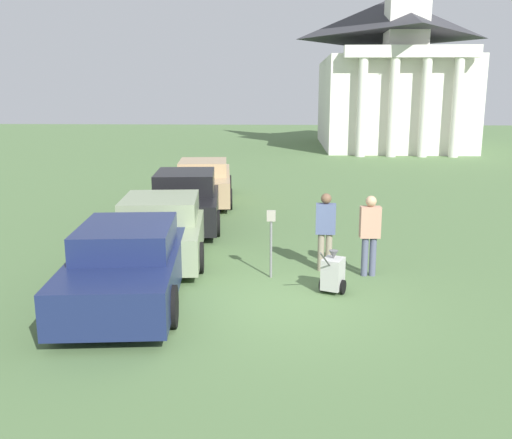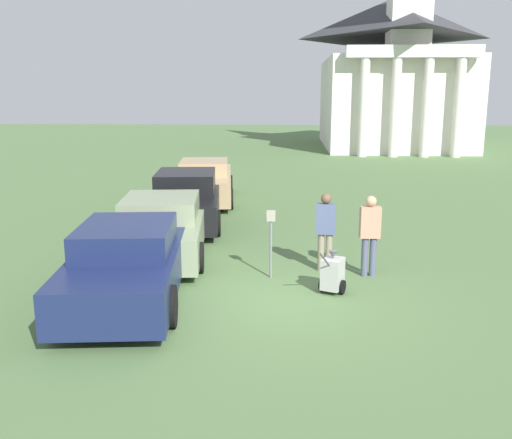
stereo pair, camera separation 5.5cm
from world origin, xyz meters
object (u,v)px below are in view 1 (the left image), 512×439
(parked_car_sage, at_px, (162,227))
(church, at_px, (391,67))
(parked_car_navy, at_px, (130,261))
(parked_car_tan, at_px, (204,182))
(parked_car_black, at_px, (186,200))
(parking_meter, at_px, (271,231))
(person_worker, at_px, (325,227))
(equipment_cart, at_px, (333,273))
(person_supervisor, at_px, (370,231))

(parked_car_sage, relative_size, church, 0.24)
(parked_car_sage, distance_m, church, 30.78)
(parked_car_navy, relative_size, church, 0.25)
(parked_car_tan, relative_size, church, 0.25)
(parked_car_navy, bearing_deg, parked_car_black, 83.96)
(parking_meter, distance_m, church, 31.51)
(parked_car_black, distance_m, church, 27.73)
(parked_car_tan, xyz_separation_m, person_worker, (3.78, -7.99, 0.27))
(parked_car_navy, height_order, parked_car_tan, parked_car_tan)
(parking_meter, height_order, church, church)
(parked_car_navy, height_order, equipment_cart, parked_car_navy)
(parked_car_navy, distance_m, parked_car_black, 6.14)
(parked_car_black, bearing_deg, person_worker, -55.19)
(parked_car_sage, relative_size, parked_car_tan, 0.96)
(person_worker, bearing_deg, parked_car_sage, -13.13)
(parked_car_navy, relative_size, equipment_cart, 5.34)
(parked_car_sage, height_order, parked_car_tan, parked_car_tan)
(parking_meter, distance_m, person_worker, 1.27)
(parked_car_tan, height_order, church, church)
(parked_car_sage, bearing_deg, person_worker, -21.88)
(person_supervisor, bearing_deg, equipment_cart, 49.84)
(person_supervisor, relative_size, church, 0.08)
(parked_car_tan, distance_m, equipment_cart, 10.15)
(parking_meter, bearing_deg, person_supervisor, 6.58)
(parked_car_black, relative_size, parked_car_tan, 1.02)
(parked_car_black, bearing_deg, parked_car_navy, -96.04)
(equipment_cart, bearing_deg, parked_car_black, 146.50)
(person_worker, height_order, church, church)
(person_worker, bearing_deg, equipment_cart, 95.41)
(parked_car_sage, relative_size, parking_meter, 3.50)
(person_supervisor, height_order, equipment_cart, person_supervisor)
(parked_car_black, xyz_separation_m, church, (10.17, 25.34, 4.84))
(parked_car_black, bearing_deg, person_supervisor, -50.99)
(church, bearing_deg, person_supervisor, -100.35)
(parked_car_navy, xyz_separation_m, person_worker, (3.78, 1.76, 0.29))
(parked_car_navy, bearing_deg, person_worker, 18.96)
(person_supervisor, xyz_separation_m, equipment_cart, (-0.83, -1.10, -0.59))
(parked_car_navy, distance_m, person_worker, 4.19)
(parked_car_sage, bearing_deg, parked_car_navy, -96.03)
(person_supervisor, bearing_deg, parked_car_navy, 14.39)
(parked_car_sage, relative_size, parked_car_black, 0.94)
(parking_meter, height_order, person_worker, person_worker)
(parked_car_navy, xyz_separation_m, parking_meter, (2.63, 1.23, 0.32))
(church, bearing_deg, parked_car_sage, -109.55)
(parked_car_tan, bearing_deg, equipment_cart, -73.73)
(parked_car_navy, distance_m, equipment_cart, 3.88)
(parked_car_navy, relative_size, parked_car_tan, 1.02)
(parked_car_black, xyz_separation_m, parking_meter, (2.63, -4.91, 0.27))
(parked_car_sage, distance_m, equipment_cart, 4.58)
(person_worker, height_order, person_supervisor, person_supervisor)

